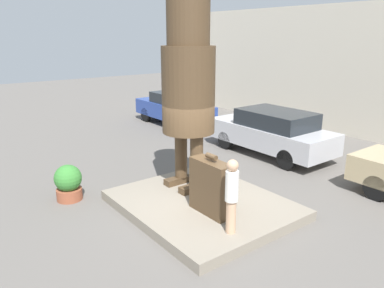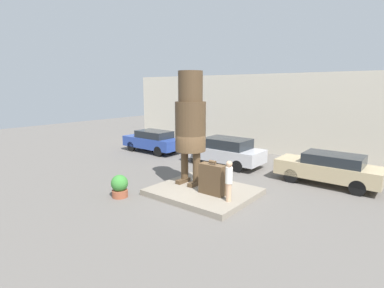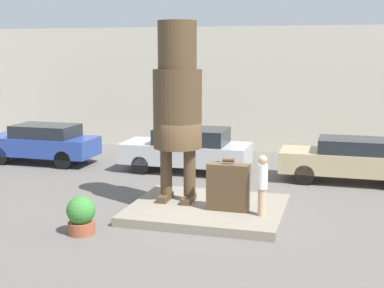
% 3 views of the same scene
% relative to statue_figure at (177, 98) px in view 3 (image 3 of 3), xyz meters
% --- Properties ---
extents(ground_plane, '(60.00, 60.00, 0.00)m').
position_rel_statue_figure_xyz_m(ground_plane, '(0.95, -0.28, -3.19)').
color(ground_plane, '#605B56').
extents(pedestal, '(4.22, 3.54, 0.24)m').
position_rel_statue_figure_xyz_m(pedestal, '(0.95, -0.28, -3.07)').
color(pedestal, gray).
rests_on(pedestal, ground_plane).
extents(building_backdrop, '(28.00, 0.60, 5.50)m').
position_rel_statue_figure_xyz_m(building_backdrop, '(0.95, 9.46, -0.44)').
color(building_backdrop, beige).
rests_on(building_backdrop, ground_plane).
extents(statue_figure, '(1.37, 1.37, 5.05)m').
position_rel_statue_figure_xyz_m(statue_figure, '(0.00, 0.00, 0.00)').
color(statue_figure, '#4C3823').
rests_on(statue_figure, pedestal).
extents(giant_suitcase, '(1.12, 0.41, 1.44)m').
position_rel_statue_figure_xyz_m(giant_suitcase, '(1.58, -0.54, -2.31)').
color(giant_suitcase, '#4C3823').
rests_on(giant_suitcase, pedestal).
extents(tourist, '(0.27, 0.27, 1.61)m').
position_rel_statue_figure_xyz_m(tourist, '(2.53, -0.80, -2.07)').
color(tourist, tan).
rests_on(tourist, pedestal).
extents(parked_car_blue, '(4.47, 1.73, 1.56)m').
position_rel_statue_figure_xyz_m(parked_car_blue, '(-7.07, 4.45, -2.35)').
color(parked_car_blue, '#284293').
rests_on(parked_car_blue, ground_plane).
extents(parked_car_silver, '(4.73, 1.90, 1.64)m').
position_rel_statue_figure_xyz_m(parked_car_silver, '(-1.06, 4.56, -2.33)').
color(parked_car_silver, '#B7B7BC').
rests_on(parked_car_silver, ground_plane).
extents(parked_car_tan, '(4.66, 1.71, 1.53)m').
position_rel_statue_figure_xyz_m(parked_car_tan, '(4.81, 4.49, -2.37)').
color(parked_car_tan, tan).
rests_on(parked_car_tan, ground_plane).
extents(planter_pot, '(0.71, 0.71, 0.96)m').
position_rel_statue_figure_xyz_m(planter_pot, '(-1.65, -2.73, -2.71)').
color(planter_pot, brown).
rests_on(planter_pot, ground_plane).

